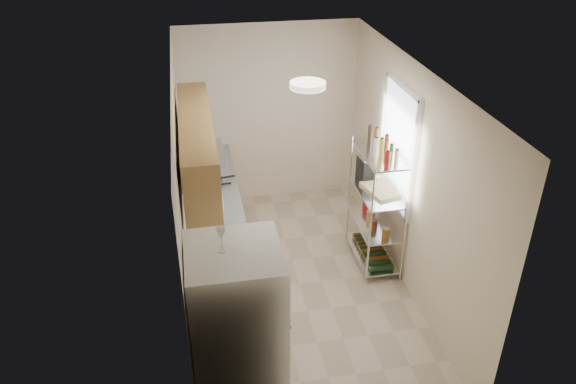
% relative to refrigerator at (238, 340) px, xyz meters
% --- Properties ---
extents(room, '(2.52, 4.42, 2.62)m').
position_rel_refrigerator_xyz_m(room, '(0.87, 1.72, 0.40)').
color(room, '#C1B39C').
rests_on(room, ground).
extents(counter_run, '(0.63, 3.51, 0.90)m').
position_rel_refrigerator_xyz_m(counter_run, '(-0.05, 2.16, -0.45)').
color(counter_run, '#AC8349').
rests_on(counter_run, ground).
extents(upper_cabinets, '(0.33, 2.20, 0.72)m').
position_rel_refrigerator_xyz_m(upper_cabinets, '(-0.18, 1.82, 0.91)').
color(upper_cabinets, '#AC8349').
rests_on(upper_cabinets, room).
extents(range_hood, '(0.50, 0.60, 0.12)m').
position_rel_refrigerator_xyz_m(range_hood, '(-0.13, 2.62, 0.49)').
color(range_hood, '#B7BABC').
rests_on(range_hood, room).
extents(window, '(0.06, 1.00, 1.46)m').
position_rel_refrigerator_xyz_m(window, '(2.10, 2.07, 0.65)').
color(window, white).
rests_on(window, room).
extents(bakers_rack, '(0.45, 0.90, 1.73)m').
position_rel_refrigerator_xyz_m(bakers_rack, '(1.88, 2.02, 0.21)').
color(bakers_rack, silver).
rests_on(bakers_rack, ground).
extents(ceiling_dome, '(0.34, 0.34, 0.05)m').
position_rel_refrigerator_xyz_m(ceiling_dome, '(0.87, 1.42, 1.67)').
color(ceiling_dome, white).
rests_on(ceiling_dome, room).
extents(refrigerator, '(0.74, 0.74, 1.80)m').
position_rel_refrigerator_xyz_m(refrigerator, '(0.00, 0.00, 0.00)').
color(refrigerator, white).
rests_on(refrigerator, ground).
extents(wine_glass_a, '(0.07, 0.07, 0.20)m').
position_rel_refrigerator_xyz_m(wine_glass_a, '(-0.08, 0.01, 1.00)').
color(wine_glass_a, silver).
rests_on(wine_glass_a, refrigerator).
extents(wine_glass_b, '(0.06, 0.06, 0.18)m').
position_rel_refrigerator_xyz_m(wine_glass_b, '(-0.08, 0.05, 0.99)').
color(wine_glass_b, silver).
rests_on(wine_glass_b, refrigerator).
extents(rice_cooker, '(0.23, 0.23, 0.19)m').
position_rel_refrigerator_xyz_m(rice_cooker, '(-0.06, 2.10, 0.09)').
color(rice_cooker, white).
rests_on(rice_cooker, counter_run).
extents(frying_pan_large, '(0.25, 0.25, 0.04)m').
position_rel_refrigerator_xyz_m(frying_pan_large, '(-0.08, 2.68, 0.02)').
color(frying_pan_large, black).
rests_on(frying_pan_large, counter_run).
extents(frying_pan_small, '(0.26, 0.26, 0.05)m').
position_rel_refrigerator_xyz_m(frying_pan_small, '(-0.02, 2.84, 0.02)').
color(frying_pan_small, black).
rests_on(frying_pan_small, counter_run).
extents(cutting_board, '(0.48, 0.56, 0.03)m').
position_rel_refrigerator_xyz_m(cutting_board, '(1.95, 2.02, 0.13)').
color(cutting_board, tan).
rests_on(cutting_board, bakers_rack).
extents(espresso_machine, '(0.19, 0.27, 0.30)m').
position_rel_refrigerator_xyz_m(espresso_machine, '(1.83, 2.35, 0.26)').
color(espresso_machine, black).
rests_on(espresso_machine, bakers_rack).
extents(storage_bag, '(0.12, 0.15, 0.17)m').
position_rel_refrigerator_xyz_m(storage_bag, '(1.90, 2.35, -0.25)').
color(storage_bag, '#AD151B').
rests_on(storage_bag, bakers_rack).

